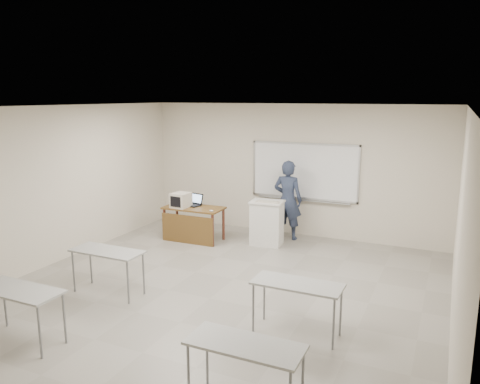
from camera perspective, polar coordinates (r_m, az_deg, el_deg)
The scene contains 10 objects.
floor at distance 7.66m, azimuth -3.69°, elevation -12.84°, with size 7.00×8.00×0.01m, color gray.
whiteboard at distance 10.67m, azimuth 7.83°, elevation 2.43°, with size 2.48×0.10×1.31m.
student_desks at distance 6.34m, azimuth -9.70°, elevation -11.74°, with size 4.40×2.20×0.73m.
instructor_desk at distance 10.37m, azimuth -5.94°, elevation -3.18°, with size 1.32×0.66×0.75m.
podium at distance 10.11m, azimuth 3.29°, elevation -3.76°, with size 0.69×0.50×0.96m.
crt_monitor at distance 10.40m, azimuth -7.22°, elevation -0.99°, with size 0.36×0.40×0.34m.
laptop at distance 10.58m, azimuth -5.71°, elevation -1.30°, with size 0.35×0.32×0.26m.
mouse at distance 9.97m, azimuth -3.51°, elevation -2.30°, with size 0.09×0.06×0.04m, color #B5B8BD.
keyboard at distance 9.87m, azimuth 3.39°, elevation -1.20°, with size 0.49×0.16×0.03m, color beige.
presenter at distance 10.47m, azimuth 5.84°, elevation -0.97°, with size 0.65×0.43×1.78m, color black.
Camera 1 is at (3.35, -6.12, 3.17)m, focal length 35.00 mm.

